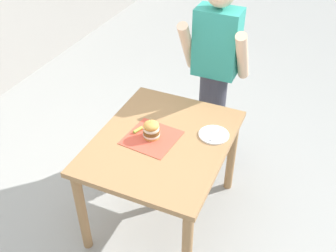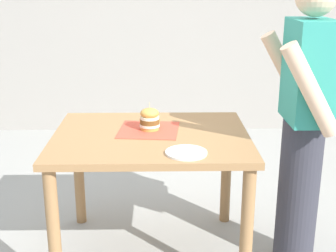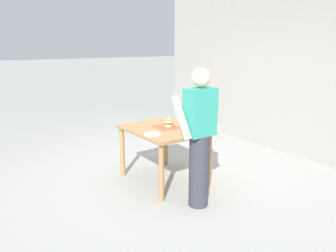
{
  "view_description": "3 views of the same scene",
  "coord_description": "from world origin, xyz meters",
  "px_view_note": "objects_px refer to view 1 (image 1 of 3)",
  "views": [
    {
      "loc": [
        0.9,
        -1.97,
        2.55
      ],
      "look_at": [
        0.0,
        0.1,
        0.84
      ],
      "focal_mm": 42.0,
      "sensor_mm": 36.0,
      "label": 1
    },
    {
      "loc": [
        2.6,
        0.05,
        1.67
      ],
      "look_at": [
        0.0,
        0.1,
        0.84
      ],
      "focal_mm": 50.0,
      "sensor_mm": 36.0,
      "label": 2
    },
    {
      "loc": [
        2.57,
        3.66,
        1.95
      ],
      "look_at": [
        0.0,
        0.1,
        0.84
      ],
      "focal_mm": 35.0,
      "sensor_mm": 36.0,
      "label": 3
    }
  ],
  "objects_px": {
    "patio_table": "(163,152)",
    "sandwich": "(151,130)",
    "pickle_spear": "(138,130)",
    "diner_across_table": "(214,75)",
    "side_plate_with_forks": "(214,135)"
  },
  "relations": [
    {
      "from": "patio_table",
      "to": "sandwich",
      "type": "xyz_separation_m",
      "value": [
        -0.08,
        -0.01,
        0.19
      ]
    },
    {
      "from": "pickle_spear",
      "to": "diner_across_table",
      "type": "distance_m",
      "value": 0.91
    },
    {
      "from": "side_plate_with_forks",
      "to": "diner_across_table",
      "type": "xyz_separation_m",
      "value": [
        -0.23,
        0.68,
        0.09
      ]
    },
    {
      "from": "side_plate_with_forks",
      "to": "diner_across_table",
      "type": "relative_size",
      "value": 0.13
    },
    {
      "from": "sandwich",
      "to": "side_plate_with_forks",
      "type": "distance_m",
      "value": 0.45
    },
    {
      "from": "pickle_spear",
      "to": "diner_across_table",
      "type": "xyz_separation_m",
      "value": [
        0.3,
        0.85,
        0.08
      ]
    },
    {
      "from": "diner_across_table",
      "to": "patio_table",
      "type": "bearing_deg",
      "value": -96.3
    },
    {
      "from": "patio_table",
      "to": "pickle_spear",
      "type": "relative_size",
      "value": 14.22
    },
    {
      "from": "sandwich",
      "to": "diner_across_table",
      "type": "distance_m",
      "value": 0.89
    },
    {
      "from": "patio_table",
      "to": "diner_across_table",
      "type": "xyz_separation_m",
      "value": [
        0.1,
        0.87,
        0.22
      ]
    },
    {
      "from": "patio_table",
      "to": "diner_across_table",
      "type": "height_order",
      "value": "diner_across_table"
    },
    {
      "from": "pickle_spear",
      "to": "diner_across_table",
      "type": "height_order",
      "value": "diner_across_table"
    },
    {
      "from": "pickle_spear",
      "to": "sandwich",
      "type": "bearing_deg",
      "value": -9.56
    },
    {
      "from": "sandwich",
      "to": "pickle_spear",
      "type": "distance_m",
      "value": 0.13
    },
    {
      "from": "diner_across_table",
      "to": "pickle_spear",
      "type": "bearing_deg",
      "value": -109.08
    }
  ]
}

